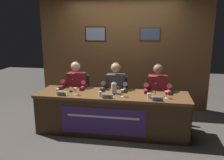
{
  "coord_description": "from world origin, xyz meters",
  "views": [
    {
      "loc": [
        0.69,
        -3.98,
        1.92
      ],
      "look_at": [
        0.0,
        0.0,
        0.98
      ],
      "focal_mm": 37.37,
      "sensor_mm": 36.0,
      "label": 1
    }
  ],
  "objects": [
    {
      "name": "water_cup_right",
      "position": [
        0.66,
        -0.16,
        0.77
      ],
      "size": [
        0.06,
        0.06,
        0.08
      ],
      "color": "silver",
      "rests_on": "conference_table"
    },
    {
      "name": "nameplate_right",
      "position": [
        0.8,
        -0.29,
        0.77
      ],
      "size": [
        0.19,
        0.06,
        0.08
      ],
      "color": "white",
      "rests_on": "conference_table"
    },
    {
      "name": "chair_right",
      "position": [
        0.81,
        0.56,
        0.44
      ],
      "size": [
        0.44,
        0.45,
        0.9
      ],
      "color": "black",
      "rests_on": "ground_plane"
    },
    {
      "name": "ground_plane",
      "position": [
        0.0,
        0.0,
        0.0
      ],
      "size": [
        12.0,
        12.0,
        0.0
      ],
      "primitive_type": "plane",
      "color": "#4C4742"
    },
    {
      "name": "juice_glass_right",
      "position": [
        0.95,
        -0.12,
        0.81
      ],
      "size": [
        0.06,
        0.06,
        0.12
      ],
      "color": "white",
      "rests_on": "conference_table"
    },
    {
      "name": "juice_glass_left",
      "position": [
        -0.63,
        -0.18,
        0.81
      ],
      "size": [
        0.06,
        0.06,
        0.12
      ],
      "color": "white",
      "rests_on": "conference_table"
    },
    {
      "name": "water_pitcher_central",
      "position": [
        0.03,
        0.01,
        0.82
      ],
      "size": [
        0.15,
        0.1,
        0.21
      ],
      "color": "silver",
      "rests_on": "conference_table"
    },
    {
      "name": "nameplate_left",
      "position": [
        -0.85,
        -0.27,
        0.77
      ],
      "size": [
        0.18,
        0.06,
        0.08
      ],
      "color": "white",
      "rests_on": "conference_table"
    },
    {
      "name": "chair_center",
      "position": [
        0.0,
        0.56,
        0.44
      ],
      "size": [
        0.44,
        0.45,
        0.9
      ],
      "color": "black",
      "rests_on": "ground_plane"
    },
    {
      "name": "panelist_right",
      "position": [
        0.81,
        0.36,
        0.71
      ],
      "size": [
        0.51,
        0.48,
        1.23
      ],
      "color": "black",
      "rests_on": "ground_plane"
    },
    {
      "name": "nameplate_center",
      "position": [
        -0.03,
        -0.29,
        0.77
      ],
      "size": [
        0.19,
        0.06,
        0.08
      ],
      "color": "white",
      "rests_on": "conference_table"
    },
    {
      "name": "chair_left",
      "position": [
        -0.81,
        0.56,
        0.44
      ],
      "size": [
        0.44,
        0.45,
        0.9
      ],
      "color": "black",
      "rests_on": "ground_plane"
    },
    {
      "name": "microphone_center",
      "position": [
        0.03,
        -0.02,
        0.8
      ],
      "size": [
        0.06,
        0.17,
        0.22
      ],
      "color": "black",
      "rests_on": "conference_table"
    },
    {
      "name": "juice_glass_center",
      "position": [
        0.21,
        -0.15,
        0.81
      ],
      "size": [
        0.06,
        0.06,
        0.12
      ],
      "color": "white",
      "rests_on": "conference_table"
    },
    {
      "name": "wall_back_panelled",
      "position": [
        -0.0,
        1.43,
        1.3
      ],
      "size": [
        3.94,
        0.14,
        2.6
      ],
      "color": "brown",
      "rests_on": "ground_plane"
    },
    {
      "name": "panelist_center",
      "position": [
        0.0,
        0.36,
        0.71
      ],
      "size": [
        0.51,
        0.48,
        1.23
      ],
      "color": "black",
      "rests_on": "ground_plane"
    },
    {
      "name": "water_cup_left",
      "position": [
        -0.98,
        -0.15,
        0.77
      ],
      "size": [
        0.06,
        0.06,
        0.08
      ],
      "color": "silver",
      "rests_on": "conference_table"
    },
    {
      "name": "panelist_left",
      "position": [
        -0.81,
        0.36,
        0.71
      ],
      "size": [
        0.51,
        0.48,
        1.23
      ],
      "color": "black",
      "rests_on": "ground_plane"
    },
    {
      "name": "microphone_right",
      "position": [
        0.77,
        -0.05,
        0.8
      ],
      "size": [
        0.06,
        0.17,
        0.22
      ],
      "color": "black",
      "rests_on": "conference_table"
    },
    {
      "name": "water_cup_center",
      "position": [
        -0.18,
        -0.2,
        0.77
      ],
      "size": [
        0.06,
        0.06,
        0.08
      ],
      "color": "silver",
      "rests_on": "conference_table"
    },
    {
      "name": "microphone_left",
      "position": [
        -0.77,
        0.02,
        0.8
      ],
      "size": [
        0.06,
        0.17,
        0.22
      ],
      "color": "black",
      "rests_on": "conference_table"
    },
    {
      "name": "conference_table",
      "position": [
        -0.0,
        -0.1,
        0.49
      ],
      "size": [
        2.74,
        0.76,
        0.73
      ],
      "color": "brown",
      "rests_on": "ground_plane"
    }
  ]
}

